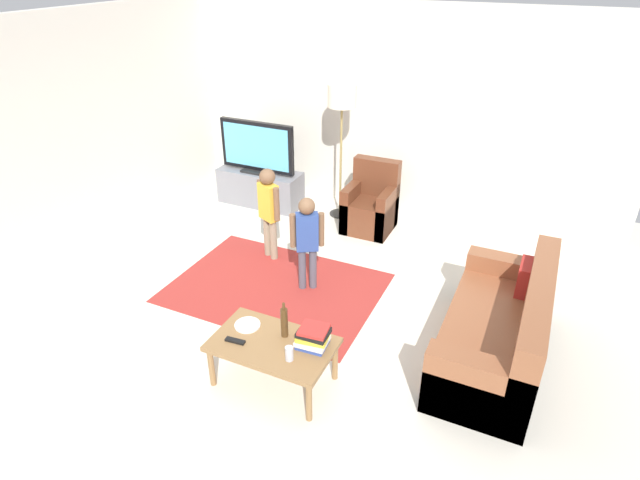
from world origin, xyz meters
TOP-DOWN VIEW (x-y plane):
  - ground at (0.00, 0.00)m, footprint 7.80×7.80m
  - wall_back at (0.00, 3.00)m, footprint 6.00×0.12m
  - wall_left at (-3.00, 0.00)m, footprint 0.12×6.00m
  - area_rug at (-0.48, 0.48)m, footprint 2.20×1.60m
  - tv_stand at (-1.73, 2.30)m, footprint 1.20×0.44m
  - tv at (-1.73, 2.28)m, footprint 1.10×0.28m
  - couch at (1.88, 0.34)m, footprint 0.80×1.80m
  - armchair at (-0.04, 2.26)m, footprint 0.60×0.60m
  - floor_lamp at (-0.56, 2.45)m, footprint 0.36×0.36m
  - child_near_tv at (-0.85, 1.05)m, footprint 0.35×0.22m
  - child_center at (-0.17, 0.65)m, footprint 0.32×0.22m
  - coffee_table at (0.20, -0.75)m, footprint 1.00×0.60m
  - book_stack at (0.52, -0.64)m, footprint 0.27×0.23m
  - bottle at (0.25, -0.63)m, footprint 0.06×0.06m
  - tv_remote at (-0.08, -0.87)m, footprint 0.17×0.06m
  - soda_can at (0.42, -0.87)m, footprint 0.07×0.07m
  - plate at (-0.10, -0.65)m, footprint 0.22×0.22m

SIDE VIEW (x-z plane):
  - ground at x=0.00m, z-range 0.00..0.00m
  - area_rug at x=-0.48m, z-range 0.00..0.01m
  - tv_stand at x=-1.73m, z-range -0.01..0.49m
  - couch at x=1.88m, z-range -0.14..0.72m
  - armchair at x=-0.04m, z-range -0.15..0.75m
  - coffee_table at x=0.20m, z-range 0.16..0.58m
  - plate at x=-0.10m, z-range 0.42..0.44m
  - tv_remote at x=-0.08m, z-range 0.42..0.44m
  - soda_can at x=0.42m, z-range 0.42..0.54m
  - book_stack at x=0.52m, z-range 0.42..0.60m
  - bottle at x=0.25m, z-range 0.40..0.72m
  - child_center at x=-0.17m, z-range 0.11..1.17m
  - child_near_tv at x=-0.85m, z-range 0.11..1.23m
  - tv at x=-1.73m, z-range 0.49..1.20m
  - wall_back at x=0.00m, z-range 0.00..2.70m
  - wall_left at x=-3.00m, z-range 0.00..2.70m
  - floor_lamp at x=-0.56m, z-range 0.65..2.43m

